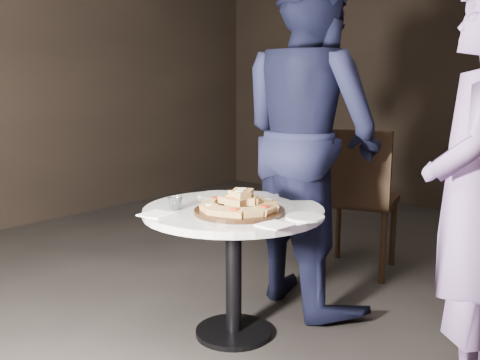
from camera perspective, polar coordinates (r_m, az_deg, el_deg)
The scene contains 12 objects.
floor at distance 2.72m, azimuth 0.88°, elevation -17.21°, with size 7.00×7.00×0.00m, color black.
table at distance 2.64m, azimuth -0.69°, elevation -5.56°, with size 1.08×1.08×0.66m.
serving_board at distance 2.49m, azimuth -0.06°, elevation -3.33°, with size 0.42×0.42×0.02m, color black.
focaccia_pile at distance 2.48m, azimuth 0.02°, elevation -2.45°, with size 0.37×0.38×0.10m.
plate_left at distance 2.86m, azimuth -2.30°, elevation -1.65°, with size 0.22×0.22×0.01m, color white.
plate_right at distance 2.42m, azimuth 6.95°, elevation -3.96°, with size 0.18×0.18×0.01m, color white.
water_glass at distance 2.57m, azimuth -6.92°, elevation -2.48°, with size 0.07×0.07×0.06m, color silver.
napkin_near at distance 2.49m, azimuth -8.85°, elevation -3.64°, with size 0.14×0.14×0.01m, color white.
napkin_far at distance 2.28m, azimuth 3.74°, elevation -4.81°, with size 0.13×0.13×0.01m, color white.
chair_far at distance 3.58m, azimuth 12.43°, elevation -1.23°, with size 0.56×0.58×0.98m.
diner_navy at distance 3.06m, azimuth 7.61°, elevation 4.61°, with size 0.94×0.73×1.92m, color black.
diner_teal at distance 2.22m, azimuth 23.75°, elevation -2.00°, with size 0.60×0.39×1.63m, color #856AA9.
Camera 1 is at (1.51, -1.89, 1.25)m, focal length 40.00 mm.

